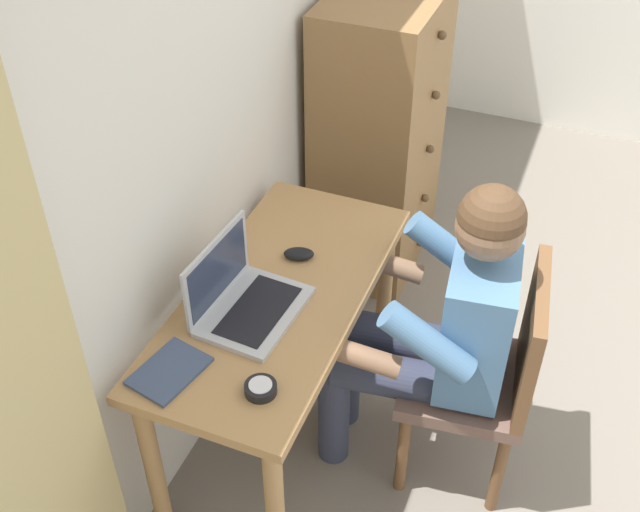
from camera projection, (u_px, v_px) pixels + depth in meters
wall_back at (249, 54)px, 2.61m from camera, size 4.80×0.05×2.50m
desk at (280, 322)px, 2.53m from camera, size 1.12×0.52×0.75m
dresser at (379, 139)px, 3.37m from camera, size 0.63×0.46×1.27m
chair at (488, 371)px, 2.54m from camera, size 0.47×0.45×0.87m
person_seated at (437, 320)px, 2.47m from camera, size 0.58×0.61×1.18m
laptop at (242, 297)px, 2.35m from camera, size 0.36×0.27×0.24m
computer_mouse at (299, 254)px, 2.57m from camera, size 0.09×0.11×0.03m
desk_clock at (261, 388)px, 2.12m from camera, size 0.09×0.09×0.03m
notebook_pad at (169, 371)px, 2.18m from camera, size 0.24×0.19×0.01m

